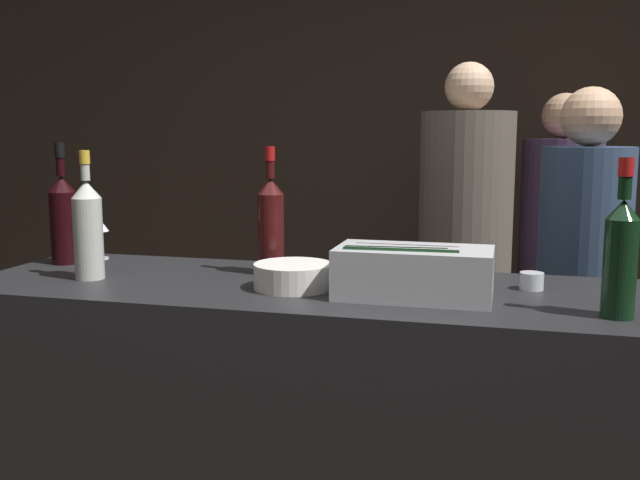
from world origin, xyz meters
The scene contains 13 objects.
wall_back_chalkboard centered at (0.00, 2.37, 1.40)m, with size 6.40×0.06×2.80m.
bar_counter centered at (0.00, 0.31, 0.54)m, with size 1.95×0.62×1.08m.
ice_bin_with_bottles centered at (0.26, 0.23, 1.16)m, with size 0.39×0.21×0.13m.
bowl_white centered at (-0.05, 0.26, 1.12)m, with size 0.21×0.21×0.07m.
wine_glass centered at (-0.80, 0.52, 1.20)m, with size 0.09×0.09×0.15m.
candle_votive centered at (0.56, 0.41, 1.11)m, with size 0.06×0.06×0.05m.
red_wine_bottle_black_foil centered at (-0.86, 0.43, 1.23)m, with size 0.08×0.08×0.38m.
rose_wine_bottle centered at (-0.65, 0.23, 1.23)m, with size 0.08×0.08×0.36m.
red_wine_bottle_burgundy centered at (0.74, 0.16, 1.23)m, with size 0.07×0.07×0.36m.
red_wine_bottle_tall centered at (-0.17, 0.43, 1.23)m, with size 0.08×0.08×0.37m.
person_in_hoodie centered at (0.73, 2.01, 0.93)m, with size 0.37×0.37×1.68m.
person_blond_tee centered at (0.77, 1.20, 0.93)m, with size 0.33×0.33×1.66m.
person_grey_polo centered at (0.31, 1.67, 1.00)m, with size 0.41×0.41×1.79m.
Camera 1 is at (0.49, -1.51, 1.49)m, focal length 40.00 mm.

